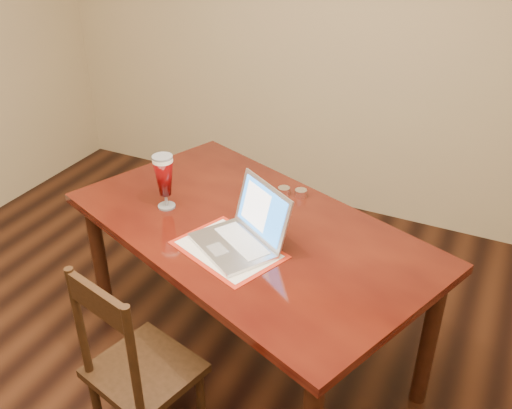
% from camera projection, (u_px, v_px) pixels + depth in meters
% --- Properties ---
extents(room_shell, '(4.51, 5.01, 2.71)m').
position_uv_depth(room_shell, '(73.00, 64.00, 1.58)').
color(room_shell, tan).
rests_on(room_shell, ground).
extents(dining_table, '(1.95, 1.52, 1.08)m').
position_uv_depth(dining_table, '(247.00, 242.00, 2.67)').
color(dining_table, '#4B140A').
rests_on(dining_table, ground).
extents(dining_chair, '(0.49, 0.48, 0.96)m').
position_uv_depth(dining_chair, '(137.00, 370.00, 2.35)').
color(dining_chair, '#321C0D').
rests_on(dining_chair, ground).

